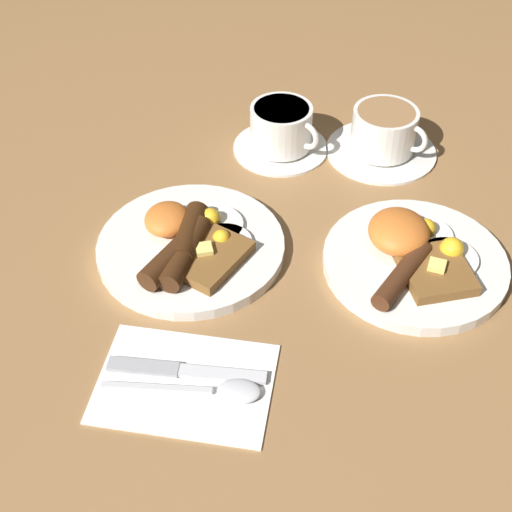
{
  "coord_description": "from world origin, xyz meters",
  "views": [
    {
      "loc": [
        0.64,
        0.15,
        0.62
      ],
      "look_at": [
        0.03,
        0.08,
        0.03
      ],
      "focal_mm": 50.0,
      "sensor_mm": 36.0,
      "label": 1
    }
  ],
  "objects": [
    {
      "name": "ground_plane",
      "position": [
        0.0,
        0.0,
        0.0
      ],
      "size": [
        3.0,
        3.0,
        0.0
      ],
      "primitive_type": "plane",
      "color": "olive"
    },
    {
      "name": "teacup_far",
      "position": [
        -0.24,
        0.24,
        0.03
      ],
      "size": [
        0.16,
        0.16,
        0.07
      ],
      "color": "silver",
      "rests_on": "ground_plane"
    },
    {
      "name": "knife",
      "position": [
        0.19,
        0.02,
        0.01
      ],
      "size": [
        0.02,
        0.17,
        0.01
      ],
      "rotation": [
        0.0,
        0.0,
        1.56
      ],
      "color": "silver",
      "rests_on": "napkin"
    },
    {
      "name": "napkin",
      "position": [
        0.2,
        0.03,
        0.0
      ],
      "size": [
        0.14,
        0.19,
        0.01
      ],
      "primitive_type": "cube",
      "rotation": [
        0.0,
        0.0,
        -0.07
      ],
      "color": "white",
      "rests_on": "ground_plane"
    },
    {
      "name": "teacup_near",
      "position": [
        -0.23,
        0.1,
        0.03
      ],
      "size": [
        0.14,
        0.14,
        0.07
      ],
      "color": "silver",
      "rests_on": "ground_plane"
    },
    {
      "name": "breakfast_plate_far",
      "position": [
        -0.0,
        0.28,
        0.02
      ],
      "size": [
        0.23,
        0.23,
        0.05
      ],
      "color": "silver",
      "rests_on": "ground_plane"
    },
    {
      "name": "breakfast_plate_near",
      "position": [
        0.0,
        0.0,
        0.02
      ],
      "size": [
        0.24,
        0.24,
        0.04
      ],
      "color": "silver",
      "rests_on": "ground_plane"
    },
    {
      "name": "spoon",
      "position": [
        0.21,
        0.07,
        0.01
      ],
      "size": [
        0.03,
        0.16,
        0.01
      ],
      "rotation": [
        0.0,
        0.0,
        1.6
      ],
      "color": "silver",
      "rests_on": "napkin"
    }
  ]
}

